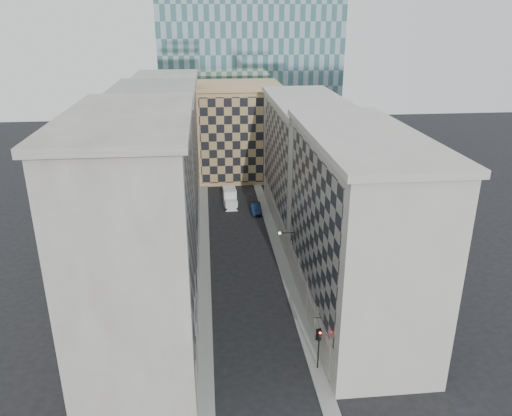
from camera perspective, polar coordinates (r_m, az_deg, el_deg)
sidewalk_west at (r=69.16m, az=-5.91°, el=-5.80°), size 1.50×100.00×0.15m
sidewalk_east at (r=69.82m, az=2.78°, el=-5.43°), size 1.50×100.00×0.15m
bldg_left_a at (r=47.37m, az=-13.16°, el=-3.78°), size 10.80×22.80×23.70m
bldg_left_b at (r=67.99m, az=-11.03°, el=3.68°), size 10.80×22.80×22.70m
bldg_left_c at (r=89.28m, az=-9.90°, el=7.63°), size 10.80×22.80×21.70m
bldg_right_a at (r=53.42m, az=11.33°, el=-2.44°), size 10.80×26.80×20.70m
bldg_right_b at (r=78.24m, az=5.72°, el=5.17°), size 10.80×28.80×19.70m
tan_block at (r=102.12m, az=-2.10°, el=8.84°), size 16.80×14.80×18.80m
church_tower at (r=113.80m, az=-3.79°, el=18.99°), size 7.20×7.20×51.50m
flagpoles_left at (r=44.36m, az=-6.98°, el=-10.79°), size 0.10×6.33×2.33m
bracket_lamp at (r=61.71m, az=2.89°, el=-2.88°), size 1.98×0.36×0.36m
traffic_light at (r=48.12m, az=7.21°, el=-14.81°), size 0.53×0.51×4.29m
box_truck at (r=87.40m, az=-2.99°, el=1.08°), size 2.42×5.45×2.94m
dark_car at (r=84.35m, az=-0.03°, el=-0.02°), size 1.67×4.75×1.56m
shop_sign at (r=49.62m, az=6.79°, el=-12.69°), size 0.79×0.69×0.77m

